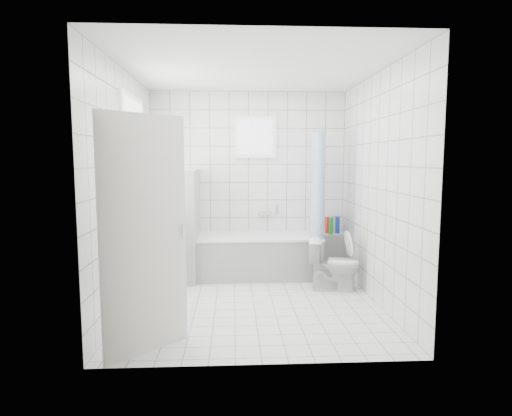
{
  "coord_description": "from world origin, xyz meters",
  "views": [
    {
      "loc": [
        -0.22,
        -4.74,
        1.63
      ],
      "look_at": [
        0.05,
        0.35,
        1.05
      ],
      "focal_mm": 30.0,
      "sensor_mm": 36.0,
      "label": 1
    }
  ],
  "objects": [
    {
      "name": "sill_bottles",
      "position": [
        -1.3,
        0.19,
        1.04
      ],
      "size": [
        0.17,
        0.61,
        0.32
      ],
      "color": "silver",
      "rests_on": "window_sill"
    },
    {
      "name": "partition_wall",
      "position": [
        -0.79,
        1.07,
        0.75
      ],
      "size": [
        0.15,
        0.85,
        1.5
      ],
      "primitive_type": "cube",
      "color": "white",
      "rests_on": "ground"
    },
    {
      "name": "ceiling",
      "position": [
        0.0,
        0.0,
        2.6
      ],
      "size": [
        3.0,
        3.0,
        0.0
      ],
      "primitive_type": "plane",
      "rotation": [
        3.14,
        0.0,
        0.0
      ],
      "color": "white",
      "rests_on": "ground"
    },
    {
      "name": "shower_curtain",
      "position": [
        0.92,
        0.97,
        1.1
      ],
      "size": [
        0.14,
        0.48,
        1.78
      ],
      "primitive_type": null,
      "color": "#4180C1",
      "rests_on": "curtain_rod"
    },
    {
      "name": "tub_faucet",
      "position": [
        0.23,
        1.46,
        0.85
      ],
      "size": [
        0.18,
        0.06,
        0.06
      ],
      "primitive_type": "cube",
      "color": "silver",
      "rests_on": "wall_back"
    },
    {
      "name": "toilet",
      "position": [
        1.03,
        0.43,
        0.32
      ],
      "size": [
        0.69,
        0.47,
        0.65
      ],
      "primitive_type": "imported",
      "rotation": [
        0.0,
        0.0,
        1.39
      ],
      "color": "white",
      "rests_on": "ground"
    },
    {
      "name": "wall_front",
      "position": [
        0.0,
        -1.5,
        1.3
      ],
      "size": [
        2.8,
        0.02,
        2.6
      ],
      "primitive_type": "cube",
      "color": "white",
      "rests_on": "ground"
    },
    {
      "name": "tiled_ledge",
      "position": [
        1.22,
        1.38,
        0.28
      ],
      "size": [
        0.4,
        0.24,
        0.55
      ],
      "primitive_type": "cube",
      "color": "white",
      "rests_on": "ground"
    },
    {
      "name": "window_left",
      "position": [
        -1.35,
        0.3,
        1.6
      ],
      "size": [
        0.01,
        0.9,
        1.4
      ],
      "primitive_type": "cube",
      "color": "white",
      "rests_on": "wall_left"
    },
    {
      "name": "curtain_rod",
      "position": [
        0.92,
        1.1,
        2.0
      ],
      "size": [
        0.02,
        0.8,
        0.02
      ],
      "primitive_type": "cylinder",
      "rotation": [
        1.57,
        0.0,
        0.0
      ],
      "color": "silver",
      "rests_on": "wall_back"
    },
    {
      "name": "ground",
      "position": [
        0.0,
        0.0,
        0.0
      ],
      "size": [
        3.0,
        3.0,
        0.0
      ],
      "primitive_type": "plane",
      "color": "white",
      "rests_on": "ground"
    },
    {
      "name": "door",
      "position": [
        -0.96,
        -1.21,
        1.0
      ],
      "size": [
        0.61,
        0.57,
        2.0
      ],
      "primitive_type": "cube",
      "rotation": [
        0.0,
        0.0,
        -0.82
      ],
      "color": "silver",
      "rests_on": "ground"
    },
    {
      "name": "bathtub",
      "position": [
        0.13,
        1.12,
        0.29
      ],
      "size": [
        1.7,
        0.77,
        0.58
      ],
      "color": "white",
      "rests_on": "ground"
    },
    {
      "name": "window_sill",
      "position": [
        -1.31,
        0.3,
        0.86
      ],
      "size": [
        0.18,
        1.02,
        0.08
      ],
      "primitive_type": "cube",
      "color": "white",
      "rests_on": "wall_left"
    },
    {
      "name": "ledge_bottles",
      "position": [
        1.21,
        1.37,
        0.67
      ],
      "size": [
        0.21,
        0.17,
        0.25
      ],
      "color": "red",
      "rests_on": "tiled_ledge"
    },
    {
      "name": "window_back",
      "position": [
        0.1,
        1.46,
        1.95
      ],
      "size": [
        0.5,
        0.01,
        0.5
      ],
      "primitive_type": "cube",
      "color": "white",
      "rests_on": "wall_back"
    },
    {
      "name": "wall_back",
      "position": [
        0.0,
        1.5,
        1.3
      ],
      "size": [
        2.8,
        0.02,
        2.6
      ],
      "primitive_type": "cube",
      "color": "white",
      "rests_on": "ground"
    },
    {
      "name": "wall_right",
      "position": [
        1.4,
        0.0,
        1.3
      ],
      "size": [
        0.02,
        3.0,
        2.6
      ],
      "primitive_type": "cube",
      "color": "white",
      "rests_on": "ground"
    },
    {
      "name": "wall_left",
      "position": [
        -1.4,
        0.0,
        1.3
      ],
      "size": [
        0.02,
        3.0,
        2.6
      ],
      "primitive_type": "cube",
      "color": "white",
      "rests_on": "ground"
    }
  ]
}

